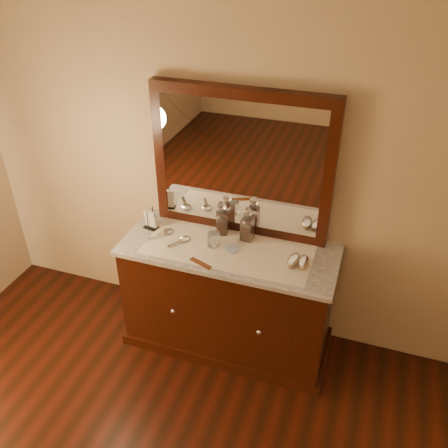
{
  "coord_description": "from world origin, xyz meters",
  "views": [
    {
      "loc": [
        0.8,
        -0.5,
        2.7
      ],
      "look_at": [
        0.0,
        1.85,
        1.1
      ],
      "focal_mm": 38.56,
      "sensor_mm": 36.0,
      "label": 1
    }
  ],
  "objects": [
    {
      "name": "dresser_cabinet",
      "position": [
        0.0,
        1.96,
        0.41
      ],
      "size": [
        1.4,
        0.55,
        0.82
      ],
      "primitive_type": "cube",
      "color": "black",
      "rests_on": "floor"
    },
    {
      "name": "dresser_plinth",
      "position": [
        0.0,
        1.96,
        0.04
      ],
      "size": [
        1.46,
        0.59,
        0.08
      ],
      "primitive_type": "cube",
      "color": "black",
      "rests_on": "floor"
    },
    {
      "name": "knob_left",
      "position": [
        -0.3,
        1.67,
        0.45
      ],
      "size": [
        0.04,
        0.04,
        0.04
      ],
      "primitive_type": "sphere",
      "color": "silver",
      "rests_on": "dresser_cabinet"
    },
    {
      "name": "knob_right",
      "position": [
        0.3,
        1.67,
        0.45
      ],
      "size": [
        0.04,
        0.04,
        0.04
      ],
      "primitive_type": "sphere",
      "color": "silver",
      "rests_on": "dresser_cabinet"
    },
    {
      "name": "marble_top",
      "position": [
        0.0,
        1.96,
        0.83
      ],
      "size": [
        1.44,
        0.59,
        0.03
      ],
      "primitive_type": "cube",
      "color": "silver",
      "rests_on": "dresser_cabinet"
    },
    {
      "name": "mirror_frame",
      "position": [
        0.0,
        2.2,
        1.35
      ],
      "size": [
        1.2,
        0.08,
        1.0
      ],
      "primitive_type": "cube",
      "color": "black",
      "rests_on": "marble_top"
    },
    {
      "name": "mirror_glass",
      "position": [
        0.0,
        2.17,
        1.35
      ],
      "size": [
        1.06,
        0.01,
        0.86
      ],
      "primitive_type": "cube",
      "color": "white",
      "rests_on": "marble_top"
    },
    {
      "name": "lace_runner",
      "position": [
        0.0,
        1.94,
        0.85
      ],
      "size": [
        1.1,
        0.45,
        0.0
      ],
      "primitive_type": "cube",
      "color": "white",
      "rests_on": "marble_top"
    },
    {
      "name": "pin_dish",
      "position": [
        0.03,
        1.94,
        0.86
      ],
      "size": [
        0.09,
        0.09,
        0.01
      ],
      "primitive_type": "cylinder",
      "rotation": [
        0.0,
        0.0,
        -0.01
      ],
      "color": "white",
      "rests_on": "lace_runner"
    },
    {
      "name": "comb",
      "position": [
        -0.11,
        1.73,
        0.86
      ],
      "size": [
        0.16,
        0.09,
        0.01
      ],
      "primitive_type": "cube",
      "rotation": [
        0.0,
        0.0,
        -0.37
      ],
      "color": "brown",
      "rests_on": "lace_runner"
    },
    {
      "name": "napkin_rack",
      "position": [
        -0.59,
        2.01,
        0.91
      ],
      "size": [
        0.11,
        0.08,
        0.16
      ],
      "color": "black",
      "rests_on": "marble_top"
    },
    {
      "name": "decanter_left",
      "position": [
        -0.1,
        2.1,
        0.95
      ],
      "size": [
        0.1,
        0.1,
        0.25
      ],
      "color": "#8E3614",
      "rests_on": "lace_runner"
    },
    {
      "name": "decanter_right",
      "position": [
        0.09,
        2.09,
        0.95
      ],
      "size": [
        0.08,
        0.08,
        0.25
      ],
      "color": "#8E3614",
      "rests_on": "lace_runner"
    },
    {
      "name": "brush_near",
      "position": [
        0.44,
        1.93,
        0.88
      ],
      "size": [
        0.08,
        0.16,
        0.04
      ],
      "color": "tan",
      "rests_on": "lace_runner"
    },
    {
      "name": "brush_far",
      "position": [
        0.5,
        1.93,
        0.87
      ],
      "size": [
        0.07,
        0.15,
        0.04
      ],
      "color": "tan",
      "rests_on": "lace_runner"
    },
    {
      "name": "hand_mirror_outer",
      "position": [
        -0.47,
        1.97,
        0.86
      ],
      "size": [
        0.15,
        0.19,
        0.02
      ],
      "color": "silver",
      "rests_on": "lace_runner"
    },
    {
      "name": "hand_mirror_inner",
      "position": [
        -0.32,
        1.93,
        0.86
      ],
      "size": [
        0.12,
        0.18,
        0.02
      ],
      "color": "silver",
      "rests_on": "lace_runner"
    },
    {
      "name": "tumblers",
      "position": [
        -0.1,
        1.95,
        0.9
      ],
      "size": [
        0.08,
        0.08,
        0.09
      ],
      "color": "white",
      "rests_on": "lace_runner"
    }
  ]
}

